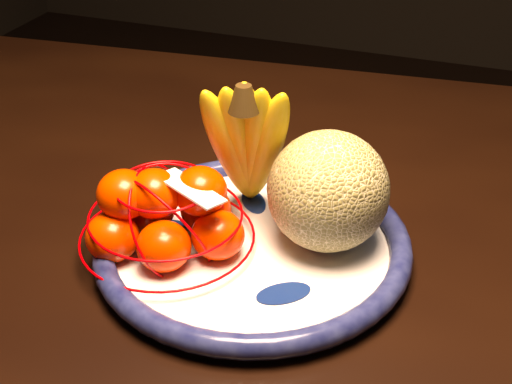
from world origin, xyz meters
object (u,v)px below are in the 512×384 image
(cantaloupe, at_px, (328,191))
(mandarin_bag, at_px, (166,216))
(banana_bunch, at_px, (247,140))
(dining_table, at_px, (254,254))
(fruit_bowl, at_px, (253,244))

(cantaloupe, height_order, mandarin_bag, cantaloupe)
(banana_bunch, bearing_deg, dining_table, 85.97)
(dining_table, xyz_separation_m, fruit_bowl, (0.03, -0.09, 0.09))
(fruit_bowl, bearing_deg, mandarin_bag, -159.18)
(cantaloupe, bearing_deg, fruit_bowl, -155.01)
(banana_bunch, height_order, mandarin_bag, banana_bunch)
(dining_table, height_order, fruit_bowl, fruit_bowl)
(dining_table, distance_m, fruit_bowl, 0.13)
(dining_table, height_order, mandarin_bag, mandarin_bag)
(dining_table, distance_m, banana_bunch, 0.18)
(dining_table, distance_m, cantaloupe, 0.19)
(fruit_bowl, xyz_separation_m, mandarin_bag, (-0.08, -0.03, 0.04))
(fruit_bowl, distance_m, cantaloupe, 0.10)
(dining_table, bearing_deg, banana_bunch, -84.23)
(cantaloupe, relative_size, banana_bunch, 0.68)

